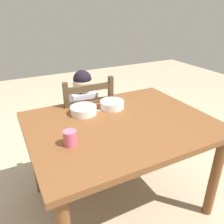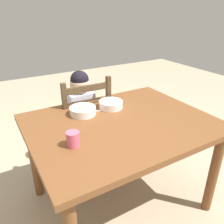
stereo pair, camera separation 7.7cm
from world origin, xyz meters
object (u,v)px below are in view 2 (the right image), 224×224
object	(u,v)px
dining_table	(121,134)
child_figure	(83,108)
dining_chair	(83,126)
bowl_of_peas	(111,104)
bowl_of_carrots	(83,111)
spoon	(93,111)
drinking_cup	(73,139)

from	to	relation	value
dining_table	child_figure	bearing A→B (deg)	96.90
dining_chair	bowl_of_peas	distance (m)	0.44
bowl_of_carrots	dining_table	bearing A→B (deg)	-52.43
bowl_of_carrots	spoon	xyz separation A→B (m)	(0.08, 0.01, -0.03)
dining_chair	bowl_of_carrots	size ratio (longest dim) A/B	4.88
dining_chair	drinking_cup	distance (m)	0.80
child_figure	bowl_of_peas	bearing A→B (deg)	-67.94
bowl_of_peas	spoon	bearing A→B (deg)	177.72
spoon	drinking_cup	bearing A→B (deg)	-129.57
dining_table	spoon	xyz separation A→B (m)	(-0.10, 0.24, 0.10)
bowl_of_carrots	drinking_cup	size ratio (longest dim) A/B	2.14
child_figure	drinking_cup	size ratio (longest dim) A/B	10.84
dining_chair	bowl_of_carrots	distance (m)	0.44
bowl_of_peas	drinking_cup	size ratio (longest dim) A/B	2.08
dining_chair	drinking_cup	xyz separation A→B (m)	(-0.33, -0.65, 0.32)
child_figure	bowl_of_carrots	xyz separation A→B (m)	(-0.12, -0.29, 0.12)
dining_chair	spoon	world-z (taller)	dining_chair
spoon	dining_chair	bearing A→B (deg)	83.59
dining_chair	child_figure	distance (m)	0.18
dining_chair	bowl_of_carrots	bearing A→B (deg)	-111.34
child_figure	spoon	bearing A→B (deg)	-96.86
bowl_of_peas	bowl_of_carrots	size ratio (longest dim) A/B	0.97
dining_table	drinking_cup	world-z (taller)	drinking_cup
child_figure	dining_chair	bearing A→B (deg)	100.81
bowl_of_carrots	spoon	world-z (taller)	bowl_of_carrots
spoon	drinking_cup	xyz separation A→B (m)	(-0.30, -0.36, 0.04)
dining_table	child_figure	size ratio (longest dim) A/B	1.29
dining_table	bowl_of_carrots	distance (m)	0.33
dining_table	spoon	world-z (taller)	spoon
bowl_of_carrots	drinking_cup	distance (m)	0.42
child_figure	bowl_of_carrots	distance (m)	0.34
bowl_of_carrots	spoon	distance (m)	0.09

